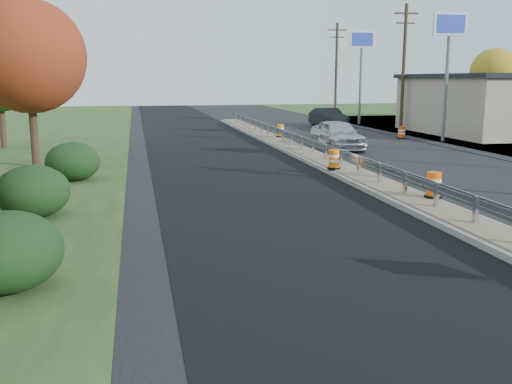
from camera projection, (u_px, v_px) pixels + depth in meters
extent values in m
plane|color=black|center=(404.00, 200.00, 18.72)|extent=(140.00, 140.00, 0.00)
cube|color=black|center=(225.00, 161.00, 27.43)|extent=(7.20, 120.00, 0.01)
cube|color=gray|center=(326.00, 163.00, 26.38)|extent=(1.60, 55.00, 0.18)
cube|color=brown|center=(326.00, 160.00, 26.35)|extent=(1.25, 55.00, 0.05)
cube|color=silver|center=(476.00, 210.00, 14.76)|extent=(0.10, 0.15, 0.70)
cube|color=silver|center=(436.00, 195.00, 16.68)|extent=(0.10, 0.15, 0.70)
cube|color=silver|center=(405.00, 183.00, 18.60)|extent=(0.10, 0.15, 0.70)
cube|color=silver|center=(380.00, 173.00, 20.52)|extent=(0.10, 0.15, 0.70)
cube|color=silver|center=(359.00, 165.00, 22.44)|extent=(0.10, 0.15, 0.70)
cube|color=silver|center=(341.00, 158.00, 24.36)|extent=(0.10, 0.15, 0.70)
cube|color=silver|center=(326.00, 152.00, 26.28)|extent=(0.10, 0.15, 0.70)
cube|color=silver|center=(313.00, 147.00, 28.20)|extent=(0.10, 0.15, 0.70)
cube|color=silver|center=(301.00, 143.00, 30.12)|extent=(0.10, 0.15, 0.70)
cube|color=silver|center=(291.00, 139.00, 32.04)|extent=(0.10, 0.15, 0.70)
cube|color=silver|center=(283.00, 136.00, 33.96)|extent=(0.10, 0.15, 0.70)
cube|color=silver|center=(275.00, 133.00, 35.88)|extent=(0.10, 0.15, 0.70)
cube|color=silver|center=(267.00, 130.00, 37.80)|extent=(0.10, 0.15, 0.70)
cube|color=silver|center=(261.00, 127.00, 39.72)|extent=(0.10, 0.15, 0.70)
cube|color=silver|center=(255.00, 125.00, 41.64)|extent=(0.10, 0.15, 0.70)
cube|color=silver|center=(250.00, 123.00, 43.56)|extent=(0.10, 0.15, 0.70)
cube|color=silver|center=(245.00, 121.00, 45.48)|extent=(0.10, 0.15, 0.70)
cube|color=silver|center=(240.00, 120.00, 47.40)|extent=(0.10, 0.15, 0.70)
cube|color=silver|center=(236.00, 118.00, 49.32)|extent=(0.10, 0.15, 0.70)
cube|color=silver|center=(319.00, 146.00, 27.20)|extent=(0.04, 46.00, 0.34)
cube|color=silver|center=(319.00, 147.00, 27.22)|extent=(0.06, 46.00, 0.03)
cube|color=silver|center=(319.00, 144.00, 27.19)|extent=(0.06, 46.00, 0.03)
cube|color=black|center=(434.00, 112.00, 40.03)|extent=(0.08, 7.20, 2.20)
cylinder|color=slate|center=(446.00, 87.00, 35.53)|extent=(0.22, 0.22, 6.80)
cube|color=white|center=(450.00, 24.00, 34.79)|extent=(2.20, 0.25, 1.40)
cube|color=#263FB2|center=(450.00, 24.00, 34.79)|extent=(1.90, 0.30, 1.10)
cylinder|color=slate|center=(360.00, 85.00, 48.97)|extent=(0.22, 0.22, 6.80)
cube|color=white|center=(362.00, 39.00, 48.23)|extent=(2.20, 0.25, 1.40)
cube|color=#263FB2|center=(362.00, 39.00, 48.23)|extent=(1.90, 0.30, 1.10)
cylinder|color=#473523|center=(404.00, 68.00, 43.16)|extent=(0.26, 0.26, 9.40)
cube|color=#473523|center=(406.00, 13.00, 42.38)|extent=(1.90, 0.12, 0.12)
cube|color=#473523|center=(406.00, 23.00, 42.51)|extent=(1.50, 0.10, 0.10)
cylinder|color=#473523|center=(336.00, 71.00, 57.55)|extent=(0.26, 0.26, 9.40)
cube|color=#473523|center=(337.00, 30.00, 56.77)|extent=(1.90, 0.12, 0.12)
cube|color=#473523|center=(337.00, 37.00, 56.91)|extent=(1.50, 0.10, 0.10)
ellipsoid|color=black|center=(6.00, 251.00, 10.59)|extent=(2.09, 2.09, 1.52)
ellipsoid|color=black|center=(33.00, 191.00, 16.25)|extent=(2.09, 2.09, 1.52)
ellipsoid|color=black|center=(73.00, 161.00, 22.11)|extent=(2.09, 2.09, 1.52)
cylinder|color=#473523|center=(34.00, 130.00, 25.37)|extent=(0.36, 0.36, 3.30)
sphere|color=#A42C1C|center=(28.00, 56.00, 24.74)|extent=(4.95, 4.95, 4.95)
cylinder|color=#473523|center=(2.00, 123.00, 32.48)|extent=(0.36, 0.36, 2.86)
cylinder|color=#473523|center=(492.00, 103.00, 56.30)|extent=(0.36, 0.36, 3.08)
sphere|color=gold|center=(494.00, 72.00, 55.71)|extent=(4.62, 4.62, 4.62)
cylinder|color=black|center=(433.00, 196.00, 17.96)|extent=(0.55, 0.55, 0.07)
cylinder|color=#FA5A0A|center=(434.00, 184.00, 17.89)|extent=(0.44, 0.44, 0.78)
cylinder|color=white|center=(434.00, 180.00, 17.86)|extent=(0.46, 0.46, 0.10)
cylinder|color=white|center=(434.00, 187.00, 17.90)|extent=(0.46, 0.46, 0.10)
cylinder|color=black|center=(334.00, 168.00, 23.69)|extent=(0.55, 0.55, 0.07)
cylinder|color=orange|center=(334.00, 159.00, 23.62)|extent=(0.44, 0.44, 0.76)
cylinder|color=white|center=(334.00, 156.00, 23.59)|extent=(0.45, 0.45, 0.10)
cylinder|color=white|center=(334.00, 161.00, 23.63)|extent=(0.45, 0.45, 0.10)
cylinder|color=black|center=(280.00, 136.00, 36.71)|extent=(0.55, 0.55, 0.07)
cylinder|color=orange|center=(280.00, 130.00, 36.63)|extent=(0.44, 0.44, 0.77)
cylinder|color=white|center=(280.00, 128.00, 36.61)|extent=(0.45, 0.45, 0.10)
cylinder|color=white|center=(280.00, 132.00, 36.65)|extent=(0.45, 0.45, 0.10)
cylinder|color=black|center=(401.00, 138.00, 37.91)|extent=(0.57, 0.57, 0.08)
cylinder|color=#E53E09|center=(402.00, 132.00, 37.83)|extent=(0.46, 0.46, 0.80)
cylinder|color=white|center=(402.00, 130.00, 37.80)|extent=(0.47, 0.47, 0.10)
cylinder|color=white|center=(402.00, 133.00, 37.84)|extent=(0.47, 0.47, 0.10)
imported|color=#B4B5B9|center=(338.00, 135.00, 32.05)|extent=(2.07, 4.90, 1.65)
imported|color=black|center=(328.00, 118.00, 46.85)|extent=(2.11, 4.91, 1.57)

